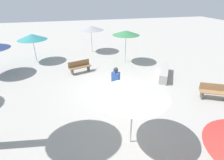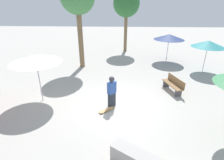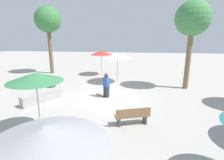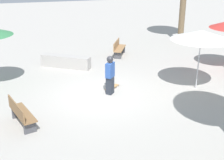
% 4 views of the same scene
% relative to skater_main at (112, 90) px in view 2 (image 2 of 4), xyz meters
% --- Properties ---
extents(ground_plane, '(60.00, 60.00, 0.00)m').
position_rel_skater_main_xyz_m(ground_plane, '(-0.08, 0.38, -0.87)').
color(ground_plane, '#ADA8A0').
extents(skater_main, '(0.48, 0.45, 1.60)m').
position_rel_skater_main_xyz_m(skater_main, '(0.00, 0.00, 0.00)').
color(skater_main, '#282D38').
rests_on(skater_main, ground_plane).
extents(skateboard, '(0.67, 0.74, 0.07)m').
position_rel_skater_main_xyz_m(skateboard, '(0.48, -0.22, -0.81)').
color(skateboard, '#B7844C').
rests_on(skateboard, ground_plane).
extents(bench_far, '(1.66, 0.91, 0.85)m').
position_rel_skater_main_xyz_m(bench_far, '(-1.74, 3.49, -0.44)').
color(bench_far, '#47474C').
rests_on(bench_far, ground_plane).
extents(shade_umbrella_white, '(2.48, 2.48, 2.50)m').
position_rel_skater_main_xyz_m(shade_umbrella_white, '(-0.39, -3.70, 1.44)').
color(shade_umbrella_white, '#B7B7BC').
rests_on(shade_umbrella_white, ground_plane).
extents(shade_umbrella_teal, '(2.29, 2.29, 2.30)m').
position_rel_skater_main_xyz_m(shade_umbrella_teal, '(-5.12, 6.62, 1.20)').
color(shade_umbrella_teal, '#B7B7BC').
rests_on(shade_umbrella_teal, ground_plane).
extents(shade_umbrella_navy, '(2.52, 2.52, 2.33)m').
position_rel_skater_main_xyz_m(shade_umbrella_navy, '(-7.44, 4.44, 1.24)').
color(shade_umbrella_navy, '#B7B7BC').
rests_on(shade_umbrella_navy, ground_plane).
extents(palm_tree_right, '(2.54, 2.54, 5.90)m').
position_rel_skater_main_xyz_m(palm_tree_right, '(-10.77, 0.90, 3.70)').
color(palm_tree_right, brown).
rests_on(palm_tree_right, ground_plane).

